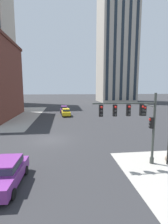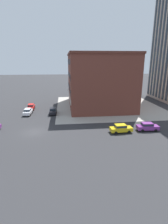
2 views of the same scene
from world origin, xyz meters
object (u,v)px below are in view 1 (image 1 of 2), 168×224
traffic_signal_main (138,119)px  car_cross_eastbound (66,112)px  car_parked_curb (6,172)px  car_main_northbound_near (64,109)px

traffic_signal_main → car_cross_eastbound: traffic_signal_main is taller
car_cross_eastbound → car_parked_curb: size_ratio=1.01×
car_cross_eastbound → traffic_signal_main: bearing=-77.5°
traffic_signal_main → car_cross_eastbound: size_ratio=1.30×
car_cross_eastbound → car_parked_curb: (-4.12, -26.74, 0.00)m
car_main_northbound_near → car_cross_eastbound: bearing=-86.3°
traffic_signal_main → car_parked_curb: (-9.58, -2.06, -2.85)m
traffic_signal_main → car_parked_curb: bearing=-167.9°
car_cross_eastbound → car_parked_curb: bearing=-98.8°
car_main_northbound_near → car_parked_curb: same height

